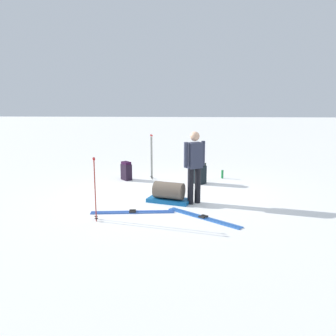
# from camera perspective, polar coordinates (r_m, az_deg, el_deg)

# --- Properties ---
(ground_plane) EXTENTS (80.00, 80.00, 0.00)m
(ground_plane) POSITION_cam_1_polar(r_m,az_deg,el_deg) (9.07, 0.00, -4.34)
(ground_plane) COLOR white
(skier_standing) EXTENTS (0.37, 0.49, 1.70)m
(skier_standing) POSITION_cam_1_polar(r_m,az_deg,el_deg) (8.12, 4.33, 0.71)
(skier_standing) COLOR black
(skier_standing) RESTS_ON ground_plane
(ski_pair_near) EXTENTS (0.36, 1.81, 0.05)m
(ski_pair_near) POSITION_cam_1_polar(r_m,az_deg,el_deg) (7.70, -5.78, -7.14)
(ski_pair_near) COLOR #2B53AD
(ski_pair_near) RESTS_ON ground_plane
(ski_pair_far) EXTENTS (1.29, 1.50, 0.05)m
(ski_pair_far) POSITION_cam_1_polar(r_m,az_deg,el_deg) (7.36, 5.75, -8.02)
(ski_pair_far) COLOR #2558AC
(ski_pair_far) RESTS_ON ground_plane
(backpack_large_dark) EXTENTS (0.43, 0.44, 0.61)m
(backpack_large_dark) POSITION_cam_1_polar(r_m,az_deg,el_deg) (10.22, 5.08, -0.88)
(backpack_large_dark) COLOR black
(backpack_large_dark) RESTS_ON ground_plane
(backpack_bright) EXTENTS (0.39, 0.38, 0.56)m
(backpack_bright) POSITION_cam_1_polar(r_m,az_deg,el_deg) (10.72, -6.81, -0.49)
(backpack_bright) COLOR black
(backpack_bright) RESTS_ON ground_plane
(ski_poles_planted_near) EXTENTS (0.22, 0.12, 1.37)m
(ski_poles_planted_near) POSITION_cam_1_polar(r_m,az_deg,el_deg) (10.69, -2.69, 2.20)
(ski_poles_planted_near) COLOR #26261E
(ski_poles_planted_near) RESTS_ON ground_plane
(ski_poles_planted_far) EXTENTS (0.20, 0.11, 1.29)m
(ski_poles_planted_far) POSITION_cam_1_polar(r_m,az_deg,el_deg) (7.15, -11.81, -2.89)
(ski_poles_planted_far) COLOR maroon
(ski_poles_planted_far) RESTS_ON ground_plane
(gear_sled) EXTENTS (0.73, 1.10, 0.49)m
(gear_sled) POSITION_cam_1_polar(r_m,az_deg,el_deg) (8.36, 0.14, -4.10)
(gear_sled) COLOR #0F5492
(gear_sled) RESTS_ON ground_plane
(thermos_bottle) EXTENTS (0.07, 0.07, 0.26)m
(thermos_bottle) POSITION_cam_1_polar(r_m,az_deg,el_deg) (11.00, 8.84, -1.01)
(thermos_bottle) COLOR #1B7C3A
(thermos_bottle) RESTS_ON ground_plane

